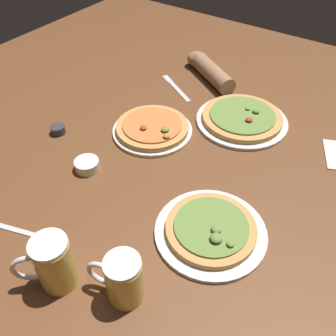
{
  "coord_description": "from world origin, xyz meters",
  "views": [
    {
      "loc": [
        0.47,
        -0.67,
        0.79
      ],
      "look_at": [
        0.0,
        0.0,
        0.02
      ],
      "focal_mm": 39.1,
      "sensor_mm": 36.0,
      "label": 1
    }
  ],
  "objects_px": {
    "pizza_plate_side": "(152,128)",
    "pizza_plate_near": "(211,230)",
    "beer_mug_dark": "(123,279)",
    "ramekin_sauce": "(58,130)",
    "knife_right": "(176,87)",
    "beer_mug_amber": "(54,264)",
    "fork_left": "(21,231)",
    "diner_arm": "(208,69)",
    "pizza_plate_far": "(242,119)",
    "ramekin_butter": "(87,165)"
  },
  "relations": [
    {
      "from": "pizza_plate_side",
      "to": "pizza_plate_near",
      "type": "bearing_deg",
      "value": -34.55
    },
    {
      "from": "pizza_plate_side",
      "to": "beer_mug_dark",
      "type": "xyz_separation_m",
      "value": [
        0.31,
        -0.53,
        0.05
      ]
    },
    {
      "from": "pizza_plate_side",
      "to": "ramekin_sauce",
      "type": "xyz_separation_m",
      "value": [
        -0.27,
        -0.19,
        -0.0
      ]
    },
    {
      "from": "pizza_plate_side",
      "to": "knife_right",
      "type": "distance_m",
      "value": 0.31
    },
    {
      "from": "pizza_plate_near",
      "to": "beer_mug_amber",
      "type": "relative_size",
      "value": 2.01
    },
    {
      "from": "pizza_plate_near",
      "to": "knife_right",
      "type": "relative_size",
      "value": 1.44
    },
    {
      "from": "pizza_plate_side",
      "to": "beer_mug_dark",
      "type": "distance_m",
      "value": 0.61
    },
    {
      "from": "fork_left",
      "to": "knife_right",
      "type": "xyz_separation_m",
      "value": [
        -0.07,
        0.84,
        0.0
      ]
    },
    {
      "from": "diner_arm",
      "to": "pizza_plate_side",
      "type": "bearing_deg",
      "value": -85.12
    },
    {
      "from": "knife_right",
      "to": "pizza_plate_far",
      "type": "bearing_deg",
      "value": -10.74
    },
    {
      "from": "pizza_plate_near",
      "to": "beer_mug_dark",
      "type": "xyz_separation_m",
      "value": [
        -0.08,
        -0.26,
        0.05
      ]
    },
    {
      "from": "pizza_plate_side",
      "to": "knife_right",
      "type": "bearing_deg",
      "value": 108.2
    },
    {
      "from": "pizza_plate_near",
      "to": "ramekin_sauce",
      "type": "xyz_separation_m",
      "value": [
        -0.66,
        0.08,
        -0.0
      ]
    },
    {
      "from": "pizza_plate_side",
      "to": "beer_mug_amber",
      "type": "relative_size",
      "value": 1.89
    },
    {
      "from": "fork_left",
      "to": "knife_right",
      "type": "bearing_deg",
      "value": 94.52
    },
    {
      "from": "pizza_plate_far",
      "to": "beer_mug_amber",
      "type": "distance_m",
      "value": 0.83
    },
    {
      "from": "pizza_plate_side",
      "to": "fork_left",
      "type": "height_order",
      "value": "pizza_plate_side"
    },
    {
      "from": "pizza_plate_near",
      "to": "beer_mug_dark",
      "type": "relative_size",
      "value": 2.22
    },
    {
      "from": "knife_right",
      "to": "diner_arm",
      "type": "relative_size",
      "value": 0.71
    },
    {
      "from": "beer_mug_amber",
      "to": "beer_mug_dark",
      "type": "bearing_deg",
      "value": 22.67
    },
    {
      "from": "pizza_plate_side",
      "to": "beer_mug_amber",
      "type": "height_order",
      "value": "beer_mug_amber"
    },
    {
      "from": "ramekin_sauce",
      "to": "knife_right",
      "type": "height_order",
      "value": "ramekin_sauce"
    },
    {
      "from": "beer_mug_dark",
      "to": "knife_right",
      "type": "bearing_deg",
      "value": 116.33
    },
    {
      "from": "pizza_plate_far",
      "to": "ramekin_butter",
      "type": "distance_m",
      "value": 0.58
    },
    {
      "from": "beer_mug_amber",
      "to": "ramekin_sauce",
      "type": "distance_m",
      "value": 0.59
    },
    {
      "from": "pizza_plate_near",
      "to": "pizza_plate_side",
      "type": "height_order",
      "value": "pizza_plate_near"
    },
    {
      "from": "ramekin_butter",
      "to": "beer_mug_dark",
      "type": "bearing_deg",
      "value": -35.35
    },
    {
      "from": "pizza_plate_near",
      "to": "fork_left",
      "type": "relative_size",
      "value": 1.34
    },
    {
      "from": "pizza_plate_far",
      "to": "ramekin_butter",
      "type": "relative_size",
      "value": 4.26
    },
    {
      "from": "beer_mug_dark",
      "to": "fork_left",
      "type": "bearing_deg",
      "value": -176.6
    },
    {
      "from": "ramekin_butter",
      "to": "beer_mug_amber",
      "type": "bearing_deg",
      "value": -55.89
    },
    {
      "from": "ramekin_butter",
      "to": "pizza_plate_near",
      "type": "bearing_deg",
      "value": 0.14
    },
    {
      "from": "ramekin_sauce",
      "to": "ramekin_butter",
      "type": "bearing_deg",
      "value": -19.8
    },
    {
      "from": "beer_mug_dark",
      "to": "fork_left",
      "type": "height_order",
      "value": "beer_mug_dark"
    },
    {
      "from": "knife_right",
      "to": "pizza_plate_side",
      "type": "bearing_deg",
      "value": -71.8
    },
    {
      "from": "pizza_plate_near",
      "to": "ramekin_sauce",
      "type": "distance_m",
      "value": 0.66
    },
    {
      "from": "pizza_plate_far",
      "to": "beer_mug_dark",
      "type": "distance_m",
      "value": 0.76
    },
    {
      "from": "pizza_plate_far",
      "to": "pizza_plate_side",
      "type": "height_order",
      "value": "same"
    },
    {
      "from": "diner_arm",
      "to": "ramekin_sauce",
      "type": "bearing_deg",
      "value": -109.86
    },
    {
      "from": "pizza_plate_near",
      "to": "pizza_plate_side",
      "type": "xyz_separation_m",
      "value": [
        -0.39,
        0.27,
        0.0
      ]
    },
    {
      "from": "pizza_plate_near",
      "to": "knife_right",
      "type": "xyz_separation_m",
      "value": [
        -0.48,
        0.56,
        -0.01
      ]
    },
    {
      "from": "knife_right",
      "to": "fork_left",
      "type": "bearing_deg",
      "value": -85.48
    },
    {
      "from": "pizza_plate_side",
      "to": "beer_mug_dark",
      "type": "height_order",
      "value": "beer_mug_dark"
    },
    {
      "from": "ramekin_sauce",
      "to": "ramekin_butter",
      "type": "distance_m",
      "value": 0.23
    },
    {
      "from": "pizza_plate_side",
      "to": "ramekin_sauce",
      "type": "distance_m",
      "value": 0.33
    },
    {
      "from": "pizza_plate_far",
      "to": "pizza_plate_near",
      "type": "bearing_deg",
      "value": -72.69
    },
    {
      "from": "pizza_plate_far",
      "to": "knife_right",
      "type": "distance_m",
      "value": 0.33
    },
    {
      "from": "ramekin_butter",
      "to": "diner_arm",
      "type": "height_order",
      "value": "diner_arm"
    },
    {
      "from": "beer_mug_amber",
      "to": "fork_left",
      "type": "xyz_separation_m",
      "value": [
        -0.19,
        0.04,
        -0.07
      ]
    },
    {
      "from": "pizza_plate_near",
      "to": "knife_right",
      "type": "distance_m",
      "value": 0.74
    }
  ]
}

